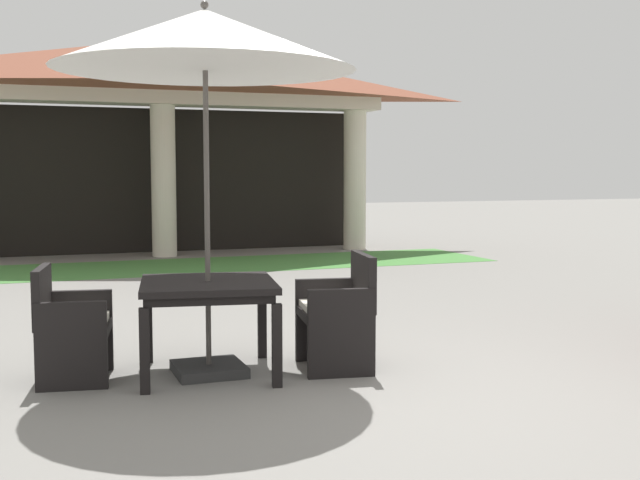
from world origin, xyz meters
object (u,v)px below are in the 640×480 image
patio_chair_mid_left_east (339,314)px  patio_umbrella_mid_left (205,43)px  patio_chair_mid_left_west (70,328)px  patio_table_mid_left (208,293)px

patio_chair_mid_left_east → patio_umbrella_mid_left: bearing=90.0°
patio_chair_mid_left_west → patio_chair_mid_left_east: bearing=90.0°
patio_table_mid_left → patio_chair_mid_left_east: bearing=-9.7°
patio_table_mid_left → patio_chair_mid_left_west: patio_chair_mid_left_west is taller
patio_table_mid_left → patio_chair_mid_left_west: 1.04m
patio_table_mid_left → patio_chair_mid_left_west: (-1.00, 0.17, -0.23)m
patio_table_mid_left → patio_umbrella_mid_left: (0.00, -0.00, 1.87)m
patio_chair_mid_left_west → patio_table_mid_left: bearing=90.0°
patio_table_mid_left → patio_umbrella_mid_left: patio_umbrella_mid_left is taller
patio_table_mid_left → patio_chair_mid_left_east: size_ratio=1.28×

